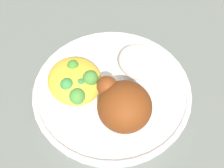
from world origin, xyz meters
TOP-DOWN VIEW (x-y plane):
  - ground_plane at (0.00, 0.00)m, footprint 2.00×2.00m
  - plate at (0.00, 0.00)m, footprint 0.30×0.30m
  - roasted_chicken at (-0.07, 0.01)m, footprint 0.10×0.09m
  - rice_pile at (0.02, -0.07)m, footprint 0.09×0.08m
  - mac_cheese_with_broccoli at (0.03, 0.06)m, footprint 0.11×0.10m

SIDE VIEW (x-z plane):
  - ground_plane at x=0.00m, z-range 0.00..0.00m
  - plate at x=0.00m, z-range 0.00..0.02m
  - mac_cheese_with_broccoli at x=0.03m, z-range 0.02..0.06m
  - rice_pile at x=0.02m, z-range 0.02..0.06m
  - roasted_chicken at x=-0.07m, z-range 0.02..0.10m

